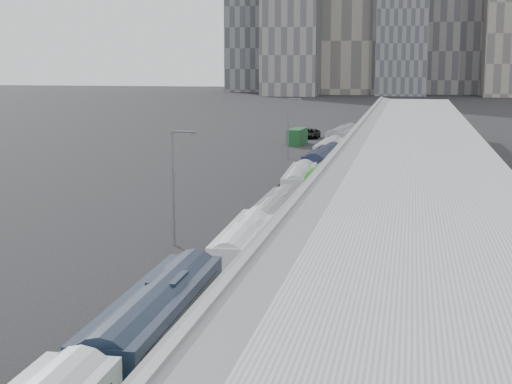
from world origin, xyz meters
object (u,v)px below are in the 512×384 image
(bus_4, at_px, (300,189))
(bus_5, at_px, (324,167))
(bus_2, at_px, (245,254))
(bus_3, at_px, (276,222))
(suv, at_px, (311,134))
(street_lamp_far, at_px, (289,124))
(shipping_container, at_px, (297,137))
(bus_1, at_px, (157,337))
(bus_6, at_px, (329,155))
(street_lamp_near, at_px, (176,179))
(bus_7, at_px, (343,142))

(bus_4, bearing_deg, bus_5, 84.73)
(bus_2, height_order, bus_5, bus_5)
(bus_3, bearing_deg, bus_5, 89.58)
(bus_2, bearing_deg, suv, 92.92)
(street_lamp_far, bearing_deg, suv, 91.35)
(bus_2, distance_m, shipping_container, 81.06)
(bus_2, xyz_separation_m, street_lamp_far, (-6.58, 61.09, 3.50))
(bus_5, bearing_deg, shipping_container, 106.60)
(bus_2, bearing_deg, bus_1, -93.35)
(bus_1, distance_m, bus_6, 70.24)
(bus_4, height_order, street_lamp_far, street_lamp_far)
(bus_3, distance_m, shipping_container, 70.79)
(shipping_container, bearing_deg, bus_2, -79.90)
(bus_5, height_order, street_lamp_far, street_lamp_far)
(street_lamp_far, xyz_separation_m, shipping_container, (-1.65, 19.55, -3.66))
(street_lamp_far, distance_m, suv, 30.88)
(bus_6, relative_size, street_lamp_near, 1.42)
(shipping_container, bearing_deg, bus_3, -78.86)
(bus_2, distance_m, bus_6, 53.78)
(bus_3, height_order, bus_6, bus_6)
(bus_1, distance_m, bus_3, 26.83)
(bus_1, bearing_deg, shipping_container, 93.58)
(bus_2, distance_m, bus_4, 26.31)
(bus_6, height_order, bus_7, bus_7)
(bus_6, height_order, street_lamp_near, street_lamp_near)
(bus_6, xyz_separation_m, shipping_container, (-8.06, 26.86, -0.19))
(bus_2, xyz_separation_m, shipping_container, (-8.23, 80.64, -0.16))
(bus_1, distance_m, bus_2, 16.47)
(bus_7, height_order, street_lamp_near, street_lamp_near)
(bus_7, height_order, street_lamp_far, street_lamp_far)
(bus_4, bearing_deg, street_lamp_near, -112.57)
(suv, bearing_deg, street_lamp_far, -88.62)
(bus_4, distance_m, suv, 65.77)
(bus_3, bearing_deg, bus_2, -91.26)
(street_lamp_far, bearing_deg, bus_2, -83.85)
(street_lamp_near, relative_size, shipping_container, 1.32)
(bus_3, height_order, shipping_container, bus_3)
(street_lamp_near, height_order, shipping_container, street_lamp_near)
(bus_1, relative_size, bus_6, 1.12)
(bus_7, xyz_separation_m, street_lamp_far, (-6.88, -8.82, 3.29))
(bus_1, xyz_separation_m, shipping_container, (-7.73, 97.10, -0.39))
(bus_2, height_order, bus_3, bus_2)
(bus_2, distance_m, street_lamp_near, 10.77)
(bus_5, bearing_deg, bus_3, -86.45)
(street_lamp_near, bearing_deg, bus_6, 81.74)
(bus_6, relative_size, suv, 2.05)
(bus_7, xyz_separation_m, suv, (-7.60, 21.78, -0.86))
(bus_1, xyz_separation_m, street_lamp_far, (-6.08, 77.55, 3.28))
(shipping_container, distance_m, suv, 11.10)
(bus_3, xyz_separation_m, bus_5, (0.25, 31.25, 0.16))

